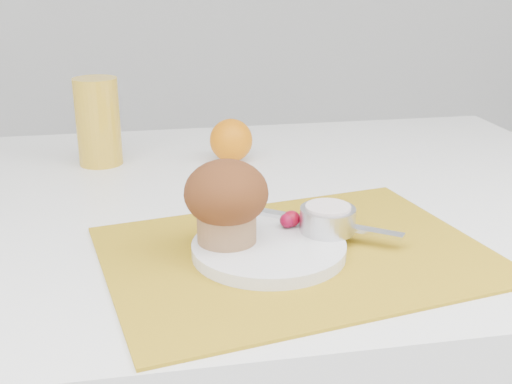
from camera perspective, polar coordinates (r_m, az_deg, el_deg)
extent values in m
cube|color=#B28918|center=(0.74, 3.62, -5.50)|extent=(0.48, 0.38, 0.00)
cylinder|color=white|center=(0.73, 1.15, -5.03)|extent=(0.20, 0.20, 0.01)
cylinder|color=#BCBDC1|center=(0.75, 6.38, -2.44)|extent=(0.08, 0.08, 0.03)
cylinder|color=silver|center=(0.75, 6.43, -1.44)|extent=(0.07, 0.07, 0.01)
ellipsoid|color=#60021A|center=(0.76, 2.82, -2.55)|extent=(0.02, 0.02, 0.02)
ellipsoid|color=#620212|center=(0.77, 3.18, -2.37)|extent=(0.02, 0.02, 0.02)
cube|color=silver|center=(0.77, 6.35, -2.78)|extent=(0.16, 0.12, 0.00)
sphere|color=orange|center=(1.07, -2.23, 4.62)|extent=(0.07, 0.07, 0.07)
cylinder|color=gold|center=(1.07, -13.86, 6.09)|extent=(0.09, 0.09, 0.14)
cylinder|color=#9E724C|center=(0.72, -2.62, -3.04)|extent=(0.08, 0.08, 0.04)
ellipsoid|color=#38180A|center=(0.71, -2.67, -0.08)|extent=(0.09, 0.09, 0.07)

